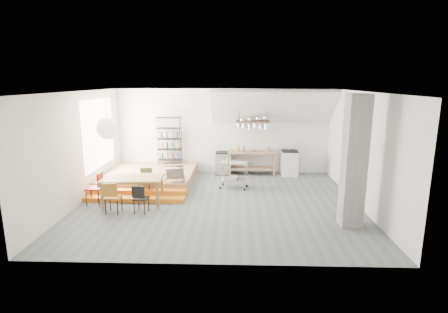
{
  "coord_description": "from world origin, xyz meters",
  "views": [
    {
      "loc": [
        0.47,
        -9.66,
        3.5
      ],
      "look_at": [
        0.13,
        0.8,
        1.21
      ],
      "focal_mm": 28.0,
      "sensor_mm": 36.0,
      "label": 1
    }
  ],
  "objects_px": {
    "stove": "(289,162)",
    "mini_fridge": "(223,163)",
    "dining_table": "(133,180)",
    "rolling_cart": "(234,171)"
  },
  "relations": [
    {
      "from": "dining_table",
      "to": "mini_fridge",
      "type": "distance_m",
      "value": 4.2
    },
    {
      "from": "rolling_cart",
      "to": "stove",
      "type": "bearing_deg",
      "value": 51.63
    },
    {
      "from": "dining_table",
      "to": "mini_fridge",
      "type": "height_order",
      "value": "mini_fridge"
    },
    {
      "from": "stove",
      "to": "mini_fridge",
      "type": "relative_size",
      "value": 1.37
    },
    {
      "from": "stove",
      "to": "mini_fridge",
      "type": "height_order",
      "value": "stove"
    },
    {
      "from": "dining_table",
      "to": "rolling_cart",
      "type": "xyz_separation_m",
      "value": [
        2.87,
        1.65,
        -0.15
      ]
    },
    {
      "from": "dining_table",
      "to": "rolling_cart",
      "type": "bearing_deg",
      "value": 26.82
    },
    {
      "from": "stove",
      "to": "mini_fridge",
      "type": "bearing_deg",
      "value": 178.99
    },
    {
      "from": "rolling_cart",
      "to": "mini_fridge",
      "type": "height_order",
      "value": "rolling_cart"
    },
    {
      "from": "mini_fridge",
      "to": "stove",
      "type": "bearing_deg",
      "value": -1.01
    }
  ]
}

